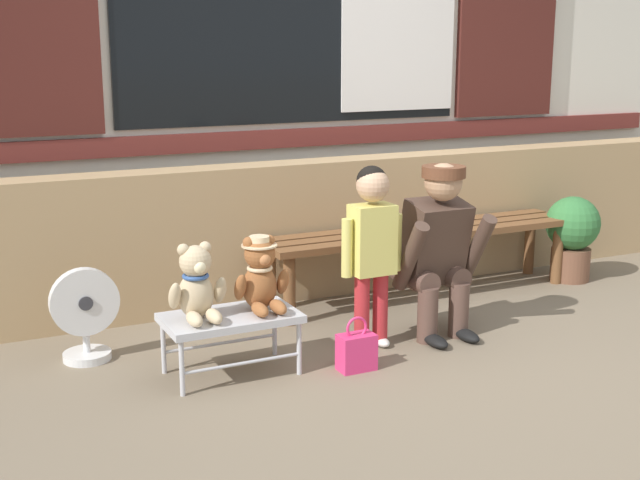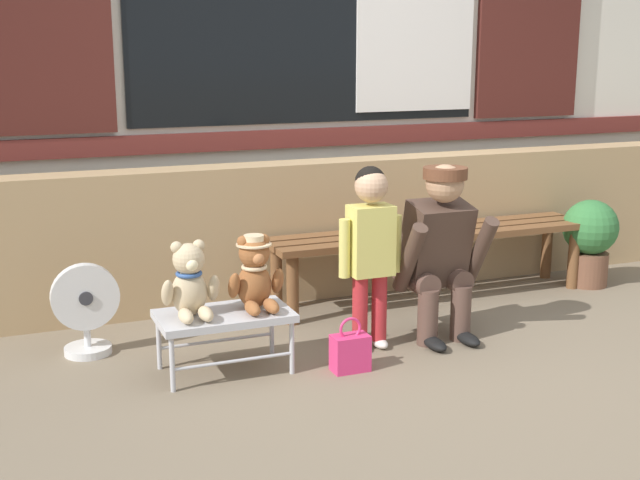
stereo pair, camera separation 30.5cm
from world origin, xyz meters
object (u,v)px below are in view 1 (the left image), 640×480
at_px(small_display_bench, 230,321).
at_px(floor_fan, 85,315).
at_px(adult_crouching, 438,249).
at_px(potted_plant, 572,233).
at_px(wooden_bench_long, 422,239).
at_px(teddy_bear_plain, 197,285).
at_px(teddy_bear_with_hat, 261,275).
at_px(handbag_on_ground, 356,351).
at_px(child_standing, 372,237).

relative_size(small_display_bench, floor_fan, 1.33).
bearing_deg(adult_crouching, potted_plant, 20.14).
distance_m(wooden_bench_long, teddy_bear_plain, 1.82).
relative_size(teddy_bear_plain, adult_crouching, 0.38).
distance_m(wooden_bench_long, teddy_bear_with_hat, 1.53).
height_order(teddy_bear_with_hat, adult_crouching, adult_crouching).
xyz_separation_m(small_display_bench, adult_crouching, (1.20, 0.05, 0.21)).
xyz_separation_m(teddy_bear_plain, handbag_on_ground, (0.73, -0.22, -0.37)).
height_order(wooden_bench_long, potted_plant, potted_plant).
bearing_deg(small_display_bench, adult_crouching, 2.28).
xyz_separation_m(wooden_bench_long, floor_fan, (-2.11, -0.20, -0.13)).
bearing_deg(adult_crouching, teddy_bear_plain, -178.04).
bearing_deg(floor_fan, potted_plant, 1.55).
distance_m(teddy_bear_plain, teddy_bear_with_hat, 0.32).
xyz_separation_m(child_standing, adult_crouching, (0.42, 0.02, -0.11)).
relative_size(teddy_bear_with_hat, adult_crouching, 0.38).
height_order(teddy_bear_plain, teddy_bear_with_hat, same).
distance_m(small_display_bench, child_standing, 0.85).
relative_size(handbag_on_ground, floor_fan, 0.57).
bearing_deg(adult_crouching, teddy_bear_with_hat, -177.48).
bearing_deg(teddy_bear_plain, handbag_on_ground, -16.90).
xyz_separation_m(teddy_bear_with_hat, potted_plant, (2.47, 0.57, -0.15)).
height_order(child_standing, floor_fan, child_standing).
xyz_separation_m(teddy_bear_with_hat, child_standing, (0.63, 0.03, 0.12)).
height_order(teddy_bear_plain, adult_crouching, adult_crouching).
bearing_deg(handbag_on_ground, floor_fan, 148.69).
distance_m(teddy_bear_with_hat, child_standing, 0.64).
xyz_separation_m(teddy_bear_plain, potted_plant, (2.79, 0.57, -0.14)).
distance_m(small_display_bench, floor_fan, 0.76).
xyz_separation_m(adult_crouching, handbag_on_ground, (-0.64, -0.27, -0.38)).
bearing_deg(teddy_bear_plain, floor_fan, 131.69).
height_order(handbag_on_ground, potted_plant, potted_plant).
distance_m(small_display_bench, handbag_on_ground, 0.63).
height_order(teddy_bear_with_hat, potted_plant, teddy_bear_with_hat).
height_order(teddy_bear_plain, floor_fan, teddy_bear_plain).
height_order(small_display_bench, floor_fan, floor_fan).
height_order(teddy_bear_with_hat, floor_fan, teddy_bear_with_hat).
bearing_deg(small_display_bench, wooden_bench_long, 24.31).
xyz_separation_m(handbag_on_ground, potted_plant, (2.06, 0.79, 0.23)).
height_order(teddy_bear_plain, child_standing, child_standing).
xyz_separation_m(small_display_bench, teddy_bear_with_hat, (0.16, 0.00, 0.21)).
bearing_deg(small_display_bench, floor_fan, 140.64).
bearing_deg(potted_plant, wooden_bench_long, 174.00).
xyz_separation_m(teddy_bear_plain, adult_crouching, (1.36, 0.05, 0.02)).
distance_m(child_standing, potted_plant, 1.94).
bearing_deg(adult_crouching, handbag_on_ground, -157.30).
bearing_deg(potted_plant, adult_crouching, -159.86).
bearing_deg(wooden_bench_long, small_display_bench, -155.69).
distance_m(teddy_bear_with_hat, potted_plant, 2.54).
bearing_deg(floor_fan, teddy_bear_with_hat, -32.71).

